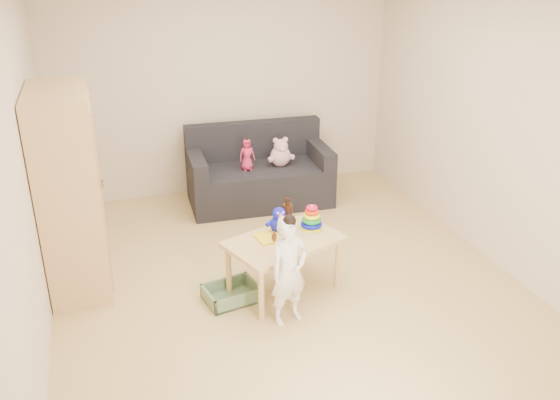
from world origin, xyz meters
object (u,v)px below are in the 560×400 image
object	(u,v)px
sofa	(260,185)
play_table	(284,265)
wardrobe	(70,192)
toddler	(289,272)

from	to	relation	value
sofa	play_table	bearing A→B (deg)	-97.10
wardrobe	play_table	xyz separation A→B (m)	(1.68, -0.69, -0.62)
wardrobe	sofa	bearing A→B (deg)	31.24
wardrobe	play_table	size ratio (longest dim) A/B	1.85
wardrobe	toddler	size ratio (longest dim) A/B	1.97
wardrobe	sofa	world-z (taller)	wardrobe
wardrobe	toddler	distance (m)	1.99
wardrobe	play_table	world-z (taller)	wardrobe
sofa	toddler	bearing A→B (deg)	-97.73
wardrobe	sofa	xyz separation A→B (m)	(2.00, 1.21, -0.65)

